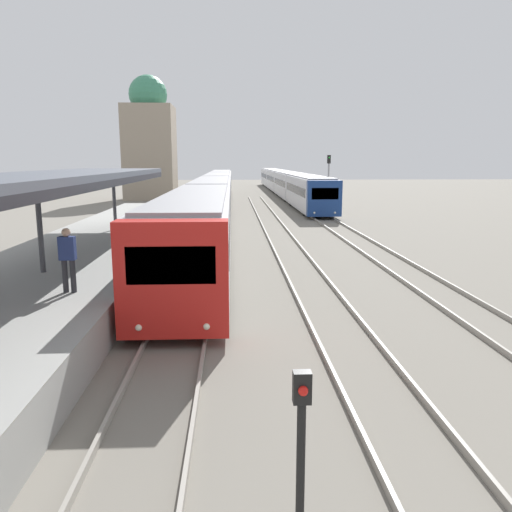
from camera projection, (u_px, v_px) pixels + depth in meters
platform_canopy at (37, 178)px, 14.65m from camera, size 4.00×24.14×2.95m
person_on_platform at (68, 256)px, 12.66m from camera, size 0.40×0.22×1.66m
train_near at (215, 193)px, 42.15m from camera, size 2.63×62.83×3.13m
train_far at (284, 182)px, 65.96m from camera, size 2.60×59.16×3.07m
signal_post_near at (301, 441)px, 5.51m from camera, size 0.20×0.21×2.11m
signal_mast_far at (328, 177)px, 42.33m from camera, size 0.28×0.29×4.86m
distant_domed_building at (150, 142)px, 56.91m from camera, size 5.56×5.56×13.85m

